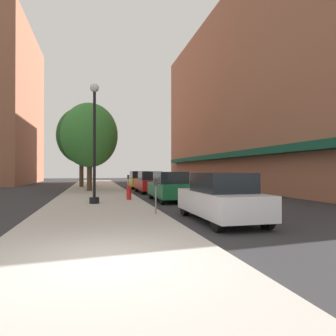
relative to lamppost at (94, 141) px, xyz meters
name	(u,v)px	position (x,y,z in m)	size (l,w,h in m)	color
ground_plane	(148,192)	(4.17, 8.34, -3.20)	(90.00, 90.00, 0.00)	#2D2D30
sidewalk_slab	(96,191)	(0.17, 9.34, -3.14)	(4.80, 50.00, 0.12)	#B7B2A8
building_right_brick	(249,95)	(15.16, 12.34, 6.15)	(6.80, 40.00, 18.75)	#9E6047
building_far_background	(8,107)	(-10.84, 27.34, 6.69)	(6.80, 18.00, 19.83)	#9E6047
lamppost	(94,141)	(0.00, 0.00, 0.00)	(0.48, 0.48, 5.90)	black
fire_hydrant	(129,192)	(1.86, 1.47, -2.68)	(0.33, 0.26, 0.79)	red
parking_meter_near	(128,182)	(2.22, 5.12, -2.25)	(0.14, 0.09, 1.31)	slate
parking_meter_far	(156,192)	(2.22, -4.22, -2.25)	(0.14, 0.09, 1.31)	slate
tree_near	(82,136)	(-1.21, 15.51, 1.93)	(4.73, 4.73, 7.75)	#4C3823
tree_mid	(90,135)	(-0.37, 9.55, 1.32)	(4.44, 4.44, 6.97)	#4C3823
car_white	(221,198)	(4.17, -5.70, -2.39)	(1.80, 4.30, 1.66)	black
car_green	(170,187)	(4.17, 1.39, -2.39)	(1.80, 4.30, 1.66)	black
car_red	(150,182)	(4.17, 7.77, -2.39)	(1.80, 4.30, 1.66)	black
car_yellow	(139,180)	(4.17, 13.49, -2.39)	(1.80, 4.30, 1.66)	black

